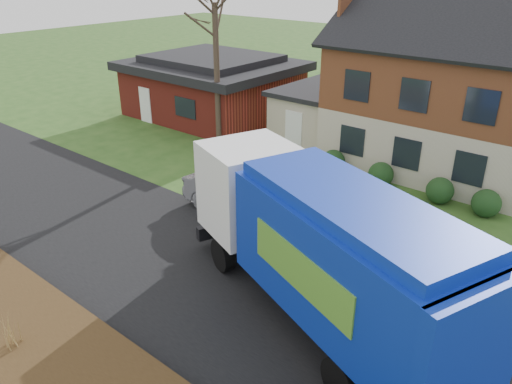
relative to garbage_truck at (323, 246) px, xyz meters
The scene contains 8 objects.
ground 4.78m from the garbage_truck, behind, with size 120.00×120.00×0.00m, color #274B19.
road 4.78m from the garbage_truck, behind, with size 80.00×7.00×0.02m, color black.
mulch_verge 7.34m from the garbage_truck, 126.06° to the right, with size 80.00×3.50×0.30m, color #312010.
main_house 13.91m from the garbage_truck, 100.94° to the left, with size 12.95×8.95×9.26m.
ranch_house 20.50m from the garbage_truck, 141.85° to the left, with size 9.80×8.20×3.70m.
garbage_truck is the anchor object (origin of this frame).
silver_sedan 6.72m from the garbage_truck, 149.55° to the left, with size 1.75×5.02×1.66m, color #A9ABB1.
grass_clump_mid 7.96m from the garbage_truck, 131.26° to the right, with size 0.33×0.27×0.92m.
Camera 1 is at (9.67, -9.03, 8.95)m, focal length 35.00 mm.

